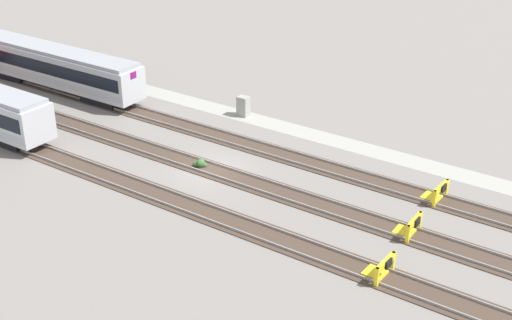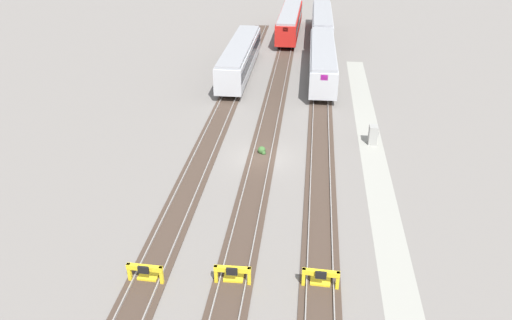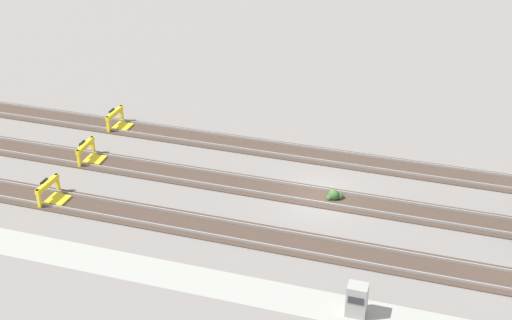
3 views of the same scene
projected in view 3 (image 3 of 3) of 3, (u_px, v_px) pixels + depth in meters
The scene contains 10 objects.
ground_plane at pixel (320, 197), 40.14m from camera, with size 400.00×400.00×0.00m, color gray.
service_walkway at pixel (277, 296), 32.70m from camera, with size 54.00×2.00×0.01m, color #9E9E93.
rail_track_nearest at pixel (300, 244), 36.20m from camera, with size 90.00×2.23×0.21m.
rail_track_near_inner at pixel (320, 197), 40.12m from camera, with size 90.00×2.24×0.21m.
rail_track_middle at pixel (337, 158), 44.03m from camera, with size 90.00×2.23×0.21m.
bumper_stop_nearest_track at pixel (52, 193), 39.63m from camera, with size 1.37×2.01×1.22m.
bumper_stop_near_inner_track at pixel (90, 153), 43.62m from camera, with size 1.36×2.00×1.22m.
bumper_stop_middle_track at pixel (118, 120), 47.64m from camera, with size 1.37×2.01×1.22m.
electrical_cabinet at pixel (357, 300), 31.27m from camera, with size 0.90×0.73×1.60m.
weed_clump at pixel (335, 196), 39.86m from camera, with size 0.92×0.70×0.64m.
Camera 3 is at (6.60, -33.56, 21.41)m, focal length 50.00 mm.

